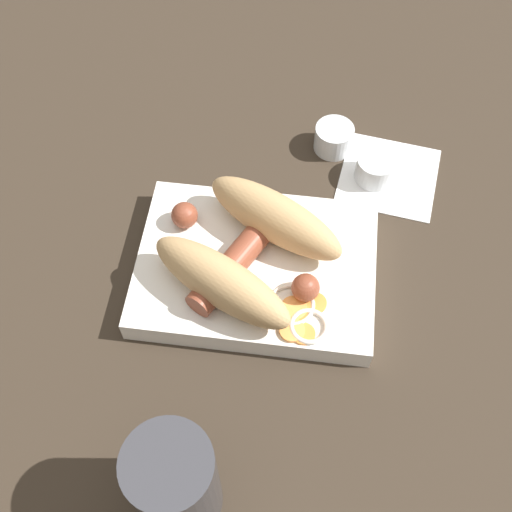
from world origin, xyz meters
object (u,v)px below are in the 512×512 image
object	(u,v)px
sausage	(243,250)
bread_roll	(249,249)
food_tray	(256,268)
condiment_cup_near	(375,170)
drink_glass	(175,483)
condiment_cup_far	(334,139)

from	to	relation	value
sausage	bread_roll	bearing A→B (deg)	140.24
food_tray	condiment_cup_near	distance (m)	0.18
food_tray	drink_glass	xyz separation A→B (m)	(0.03, 0.22, 0.05)
sausage	condiment_cup_near	bearing A→B (deg)	-132.65
condiment_cup_near	condiment_cup_far	distance (m)	0.06
bread_roll	condiment_cup_near	xyz separation A→B (m)	(-0.12, -0.14, -0.04)
drink_glass	sausage	bearing A→B (deg)	-95.16
condiment_cup_far	drink_glass	distance (m)	0.41
bread_roll	sausage	size ratio (longest dim) A/B	1.26
sausage	condiment_cup_near	world-z (taller)	sausage
condiment_cup_near	drink_glass	bearing A→B (deg)	67.89
food_tray	sausage	size ratio (longest dim) A/B	1.52
sausage	condiment_cup_near	distance (m)	0.19
sausage	condiment_cup_far	bearing A→B (deg)	-114.12
condiment_cup_near	sausage	bearing A→B (deg)	47.35
condiment_cup_far	bread_roll	bearing A→B (deg)	68.36
bread_roll	sausage	world-z (taller)	bread_roll
condiment_cup_near	drink_glass	xyz separation A→B (m)	(0.14, 0.36, 0.05)
sausage	drink_glass	xyz separation A→B (m)	(0.02, 0.22, 0.02)
condiment_cup_far	drink_glass	size ratio (longest dim) A/B	0.36
food_tray	bread_roll	xyz separation A→B (m)	(0.01, 0.00, 0.04)
condiment_cup_far	drink_glass	xyz separation A→B (m)	(0.10, 0.39, 0.05)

